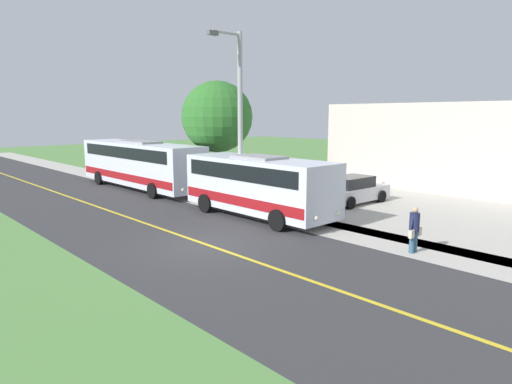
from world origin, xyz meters
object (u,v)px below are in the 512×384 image
Objects in this scene: tree_curbside at (217,117)px; shuttle_bus_front at (259,183)px; pedestrian_with_bags at (414,228)px; street_light_pole at (238,115)px; transit_bus_rear at (140,163)px; commercial_building at (485,146)px; parked_car_near at (352,190)px.

shuttle_bus_front is at bearing 66.86° from tree_curbside.
street_light_pole reaches higher than pedestrian_with_bags.
transit_bus_rear is (0.06, -10.95, 0.12)m from shuttle_bus_front.
street_light_pole is at bearing 92.49° from transit_bus_rear.
commercial_building reaches higher than shuttle_bus_front.
commercial_building is (-16.91, 14.53, 1.02)m from transit_bus_rear.
parked_car_near is at bearing -13.14° from commercial_building.
pedestrian_with_bags is 17.34m from commercial_building.
transit_bus_rear is at bearing -63.60° from parked_car_near.
street_light_pole is at bearing -91.50° from pedestrian_with_bags.
pedestrian_with_bags is at bearing 90.69° from shuttle_bus_front.
pedestrian_with_bags is at bearing 79.07° from tree_curbside.
shuttle_bus_front is at bearing 90.32° from transit_bus_rear.
commercial_building is (-10.97, 2.56, 2.01)m from parked_car_near.
pedestrian_with_bags is at bearing 48.77° from parked_car_near.
commercial_building is (-14.00, 10.26, -1.84)m from tree_curbside.
tree_curbside reaches higher than shuttle_bus_front.
pedestrian_with_bags is (-0.15, 18.58, -0.83)m from transit_bus_rear.
commercial_building reaches higher than pedestrian_with_bags.
parked_car_near is at bearing 111.46° from tree_curbside.
parked_car_near is at bearing 153.01° from street_light_pole.
tree_curbside is (-2.76, -14.31, 3.69)m from pedestrian_with_bags.
tree_curbside is (-2.52, -4.88, -0.13)m from street_light_pole.
tree_curbside is (3.03, -7.70, 3.85)m from parked_car_near.
commercial_building is at bearing 139.33° from transit_bus_rear.
pedestrian_with_bags is at bearing 88.50° from street_light_pole.
street_light_pole is 7.39m from parked_car_near.
tree_curbside is at bearing -68.54° from parked_car_near.
parked_car_near is (-5.88, 1.02, -0.88)m from shuttle_bus_front.
transit_bus_rear is 18.60m from pedestrian_with_bags.
tree_curbside is at bearing -113.14° from shuttle_bus_front.
transit_bus_rear is 5.91m from tree_curbside.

